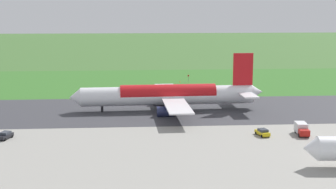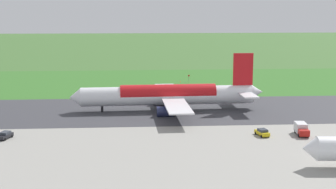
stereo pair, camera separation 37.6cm
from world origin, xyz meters
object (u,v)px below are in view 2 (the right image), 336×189
Objects in this scene: airliner_main at (169,95)px; traffic_cone_orange at (180,82)px; service_car_followme at (5,135)px; no_stopping_sign at (189,78)px; service_car_ops at (262,132)px; service_truck_baggage at (301,129)px.

airliner_main is 98.33× the size of traffic_cone_orange.
no_stopping_sign reaches higher than service_car_followme.
service_car_ops is at bearing 98.10° from traffic_cone_orange.
no_stopping_sign reaches higher than service_truck_baggage.
service_car_ops reaches higher than traffic_cone_orange.
service_car_followme is at bearing -1.00° from service_truck_baggage.
airliner_main is 34.10m from service_car_ops.
service_car_followme is at bearing 59.19° from traffic_cone_orange.
airliner_main is 11.90× the size of service_car_followme.
service_truck_baggage is 9.03m from service_car_ops.
service_car_ops is 79.11m from no_stopping_sign.
service_car_followme is at bearing 35.28° from airliner_main.
airliner_main is 39.61m from service_truck_baggage.
service_car_ops is 8.17× the size of traffic_cone_orange.
no_stopping_sign is 3.68m from traffic_cone_orange.
service_car_ops is at bearing 178.64° from service_car_followme.
airliner_main is 9.04× the size of service_truck_baggage.
airliner_main is 12.04× the size of service_car_ops.
no_stopping_sign is 5.02× the size of traffic_cone_orange.
service_truck_baggage is 1.33× the size of service_car_ops.
no_stopping_sign is (7.76, -78.72, 0.79)m from service_car_ops.
service_car_ops is at bearing 1.28° from service_truck_baggage.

